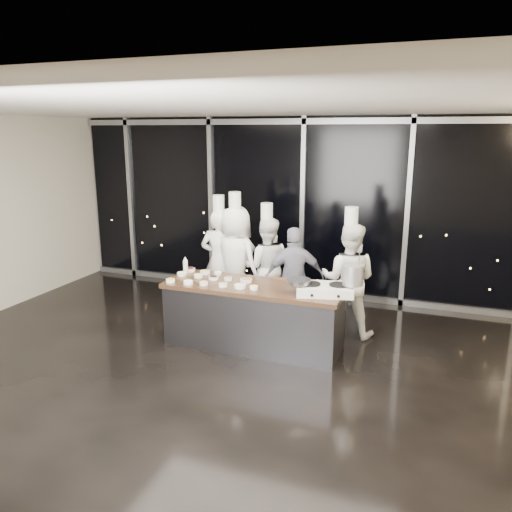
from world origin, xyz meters
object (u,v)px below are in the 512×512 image
(demo_counter, at_px, (254,315))
(chef_right, at_px, (348,279))
(chef_center, at_px, (267,266))
(guest, at_px, (294,278))
(stock_pot, at_px, (353,275))
(chef_far_left, at_px, (220,260))
(chef_left, at_px, (236,261))
(frying_pan, at_px, (298,281))
(stove, at_px, (325,289))

(demo_counter, relative_size, chef_right, 1.29)
(chef_center, distance_m, guest, 0.65)
(stock_pot, bearing_deg, chef_far_left, 154.47)
(demo_counter, distance_m, chef_left, 1.36)
(stock_pot, bearing_deg, chef_center, 142.03)
(guest, bearing_deg, chef_far_left, -34.25)
(demo_counter, height_order, frying_pan, frying_pan)
(frying_pan, height_order, guest, guest)
(stock_pot, distance_m, guest, 1.42)
(stove, relative_size, chef_right, 0.42)
(stove, distance_m, chef_far_left, 2.35)
(stove, height_order, chef_right, chef_right)
(chef_left, height_order, chef_center, chef_left)
(chef_far_left, xyz_separation_m, chef_right, (2.17, -0.25, -0.03))
(demo_counter, distance_m, stove, 1.12)
(demo_counter, height_order, chef_right, chef_right)
(demo_counter, height_order, stock_pot, stock_pot)
(stove, relative_size, guest, 0.51)
(chef_far_left, bearing_deg, chef_left, 160.01)
(chef_center, distance_m, chef_right, 1.43)
(frying_pan, distance_m, stock_pot, 0.70)
(stock_pot, bearing_deg, chef_left, 152.79)
(chef_center, bearing_deg, stove, 117.83)
(chef_far_left, bearing_deg, stove, 142.95)
(stock_pot, height_order, chef_far_left, chef_far_left)
(stock_pot, height_order, chef_right, chef_right)
(stock_pot, distance_m, chef_center, 2.04)
(chef_left, bearing_deg, chef_far_left, 7.43)
(stock_pot, relative_size, chef_left, 0.13)
(chef_center, bearing_deg, chef_far_left, -8.00)
(stove, height_order, chef_far_left, chef_far_left)
(demo_counter, xyz_separation_m, frying_pan, (0.67, -0.16, 0.61))
(chef_left, bearing_deg, demo_counter, 144.72)
(guest, height_order, chef_right, chef_right)
(stock_pot, bearing_deg, demo_counter, -179.47)
(demo_counter, xyz_separation_m, stove, (0.99, -0.06, 0.51))
(stove, relative_size, chef_far_left, 0.41)
(stove, xyz_separation_m, frying_pan, (-0.33, -0.10, 0.10))
(demo_counter, bearing_deg, chef_far_left, 131.97)
(demo_counter, distance_m, chef_right, 1.50)
(demo_counter, bearing_deg, chef_right, 37.97)
(chef_left, bearing_deg, stove, 167.69)
(frying_pan, bearing_deg, demo_counter, 152.71)
(frying_pan, distance_m, chef_far_left, 2.14)
(chef_far_left, xyz_separation_m, guest, (1.34, -0.22, -0.10))
(chef_left, height_order, chef_right, chef_left)
(frying_pan, bearing_deg, stock_pot, -0.10)
(stock_pot, xyz_separation_m, guest, (-1.02, 0.91, -0.39))
(chef_left, relative_size, chef_right, 1.06)
(stock_pot, height_order, chef_left, chef_left)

